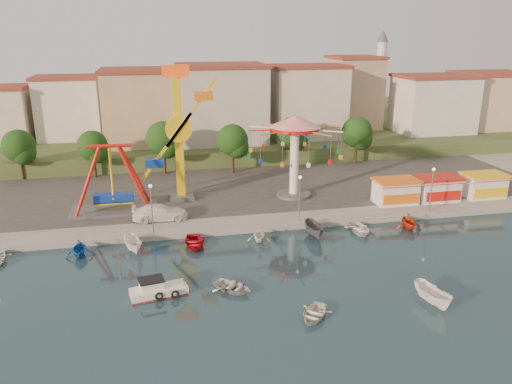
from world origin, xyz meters
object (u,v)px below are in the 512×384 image
object	(u,v)px
kamikaze_tower	(182,137)
wave_swinger	(295,138)
rowboat_a	(233,287)
van	(160,212)
skiff	(433,296)
cabin_motorboat	(157,291)
pirate_ship_ride	(112,180)

from	to	relation	value
kamikaze_tower	wave_swinger	bearing A→B (deg)	-6.91
rowboat_a	van	distance (m)	17.44
wave_swinger	kamikaze_tower	bearing A→B (deg)	173.09
wave_swinger	van	bearing A→B (deg)	-162.93
wave_swinger	rowboat_a	size ratio (longest dim) A/B	3.25
wave_swinger	skiff	distance (m)	28.46
cabin_motorboat	van	distance (m)	16.04
wave_swinger	cabin_motorboat	xyz separation A→B (m)	(-17.70, -21.22, -7.76)
wave_swinger	rowboat_a	world-z (taller)	wave_swinger
van	pirate_ship_ride	bearing A→B (deg)	50.18
wave_swinger	cabin_motorboat	bearing A→B (deg)	-129.83
rowboat_a	skiff	world-z (taller)	skiff
skiff	van	size ratio (longest dim) A/B	0.67
kamikaze_tower	wave_swinger	size ratio (longest dim) A/B	1.42
rowboat_a	skiff	xyz separation A→B (m)	(15.23, -5.49, 0.42)
pirate_ship_ride	skiff	bearing A→B (deg)	-45.30
wave_swinger	van	world-z (taller)	wave_swinger
cabin_motorboat	van	size ratio (longest dim) A/B	0.80
kamikaze_tower	cabin_motorboat	distance (m)	24.58
van	rowboat_a	bearing A→B (deg)	-162.11
skiff	van	world-z (taller)	van
rowboat_a	pirate_ship_ride	bearing A→B (deg)	71.40
pirate_ship_ride	rowboat_a	xyz separation A→B (m)	(10.77, -20.78, -4.02)
kamikaze_tower	cabin_motorboat	xyz separation A→B (m)	(-3.83, -22.90, -8.07)
kamikaze_tower	van	xyz separation A→B (m)	(-3.14, -6.90, -7.02)
cabin_motorboat	rowboat_a	world-z (taller)	cabin_motorboat
kamikaze_tower	cabin_motorboat	bearing A→B (deg)	-99.49
wave_swinger	cabin_motorboat	world-z (taller)	wave_swinger
skiff	kamikaze_tower	bearing A→B (deg)	112.93
pirate_ship_ride	skiff	size ratio (longest dim) A/B	2.45
cabin_motorboat	skiff	xyz separation A→B (m)	(21.44, -6.01, 0.35)
kamikaze_tower	rowboat_a	bearing A→B (deg)	-84.17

